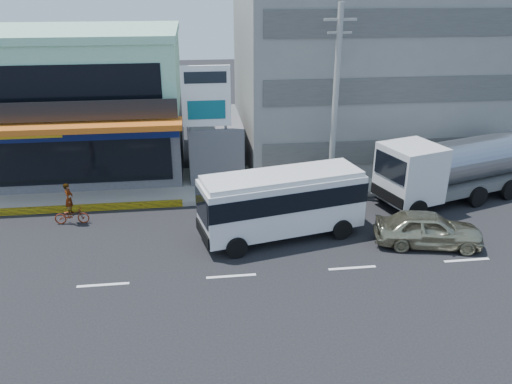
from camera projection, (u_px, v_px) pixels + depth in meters
ground at (231, 276)px, 19.96m from camera, size 120.00×120.00×0.00m
sidewalk at (304, 180)px, 29.15m from camera, size 70.00×5.00×0.30m
shop_building at (80, 104)px, 30.22m from camera, size 12.40×11.70×8.00m
concrete_building at (366, 47)px, 32.07m from camera, size 16.00×12.00×14.00m
gap_structure at (215, 145)px, 30.24m from camera, size 3.00×6.00×3.50m
satellite_dish at (215, 119)px, 28.61m from camera, size 1.50×1.50×0.15m
billboard at (206, 103)px, 26.38m from camera, size 2.60×0.18×6.90m
utility_pole_near at (335, 103)px, 25.40m from camera, size 1.60×0.30×10.00m
minibus at (282, 200)px, 22.40m from camera, size 7.71×3.86×3.09m
sedan at (428, 229)px, 22.04m from camera, size 4.94×2.83×1.58m
tanker_truck at (450, 168)px, 26.15m from camera, size 9.06×4.95×3.43m
motorcycle_rider at (71, 210)px, 24.04m from camera, size 1.65×0.61×2.10m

